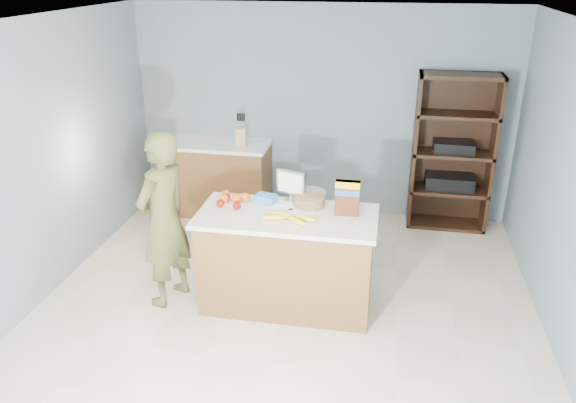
% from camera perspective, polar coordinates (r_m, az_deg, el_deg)
% --- Properties ---
extents(floor, '(4.50, 5.00, 0.02)m').
position_cam_1_polar(floor, '(5.04, -0.74, -12.07)').
color(floor, beige).
rests_on(floor, ground).
extents(walls, '(4.52, 5.02, 2.51)m').
position_cam_1_polar(walls, '(4.31, -0.85, 6.18)').
color(walls, slate).
rests_on(walls, ground).
extents(counter_peninsula, '(1.56, 0.76, 0.90)m').
position_cam_1_polar(counter_peninsula, '(5.07, -0.10, -6.31)').
color(counter_peninsula, brown).
rests_on(counter_peninsula, ground).
extents(back_cabinet, '(1.24, 0.62, 0.90)m').
position_cam_1_polar(back_cabinet, '(7.00, -6.93, 2.44)').
color(back_cabinet, brown).
rests_on(back_cabinet, ground).
extents(shelving_unit, '(0.90, 0.40, 1.80)m').
position_cam_1_polar(shelving_unit, '(6.75, 16.31, 4.58)').
color(shelving_unit, black).
rests_on(shelving_unit, ground).
extents(person, '(0.56, 0.68, 1.62)m').
position_cam_1_polar(person, '(5.08, -12.53, -1.84)').
color(person, '#4D5028').
rests_on(person, ground).
extents(knife_block, '(0.12, 0.10, 0.31)m').
position_cam_1_polar(knife_block, '(6.68, -4.76, 6.65)').
color(knife_block, tan).
rests_on(knife_block, back_cabinet).
extents(envelopes, '(0.41, 0.21, 0.00)m').
position_cam_1_polar(envelopes, '(4.95, 0.35, -0.78)').
color(envelopes, white).
rests_on(envelopes, counter_peninsula).
extents(bananas, '(0.48, 0.21, 0.05)m').
position_cam_1_polar(bananas, '(4.73, 0.07, -1.66)').
color(bananas, yellow).
rests_on(bananas, counter_peninsula).
extents(apples, '(0.23, 0.23, 0.07)m').
position_cam_1_polar(apples, '(5.03, -6.13, -0.09)').
color(apples, maroon).
rests_on(apples, counter_peninsula).
extents(oranges, '(0.28, 0.18, 0.08)m').
position_cam_1_polar(oranges, '(5.13, -5.67, 0.47)').
color(oranges, orange).
rests_on(oranges, counter_peninsula).
extents(blue_carton, '(0.21, 0.17, 0.08)m').
position_cam_1_polar(blue_carton, '(5.07, -2.25, 0.27)').
color(blue_carton, blue).
rests_on(blue_carton, counter_peninsula).
extents(salad_bowl, '(0.30, 0.30, 0.13)m').
position_cam_1_polar(salad_bowl, '(5.01, 2.19, 0.21)').
color(salad_bowl, '#267219').
rests_on(salad_bowl, counter_peninsula).
extents(tv, '(0.28, 0.12, 0.28)m').
position_cam_1_polar(tv, '(5.08, 0.29, 1.81)').
color(tv, silver).
rests_on(tv, counter_peninsula).
extents(cereal_box, '(0.21, 0.08, 0.31)m').
position_cam_1_polar(cereal_box, '(4.80, 6.06, 0.63)').
color(cereal_box, '#592B14').
rests_on(cereal_box, counter_peninsula).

